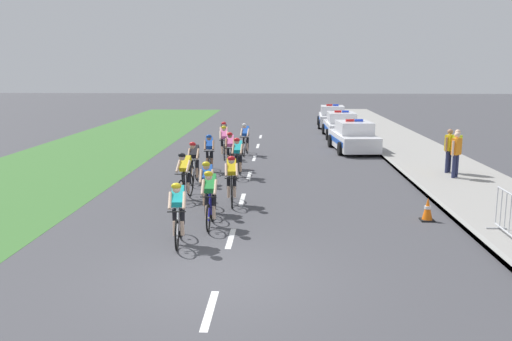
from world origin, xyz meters
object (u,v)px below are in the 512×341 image
cyclist_fifth (185,175)px  cyclist_tenth (224,136)px  cyclist_lead (178,212)px  cyclist_fourth (232,179)px  cyclist_sixth (194,161)px  cyclist_ninth (230,149)px  cyclist_seventh (238,156)px  police_car_third (332,117)px  spectator_middle (449,148)px  cyclist_third (207,186)px  cyclist_second (210,197)px  traffic_cone_near (428,210)px  cyclist_eighth (209,152)px  police_car_nearest (353,137)px  police_car_second (341,126)px  cyclist_eleventh (224,141)px  cyclist_twelfth (245,138)px  spectator_back (456,152)px  spectator_closest (457,148)px

cyclist_fifth → cyclist_tenth: bearing=88.8°
cyclist_lead → cyclist_fifth: same height
cyclist_fourth → cyclist_sixth: bearing=117.8°
cyclist_sixth → cyclist_ninth: (1.02, 2.97, 0.00)m
cyclist_seventh → police_car_third: size_ratio=0.38×
cyclist_lead → spectator_middle: spectator_middle is taller
cyclist_third → cyclist_tenth: same height
cyclist_second → spectator_middle: spectator_middle is taller
cyclist_lead → police_car_third: (5.99, 26.30, -0.11)m
police_car_third → traffic_cone_near: bearing=-89.2°
cyclist_lead → cyclist_second: same height
cyclist_fifth → cyclist_eighth: size_ratio=1.00×
cyclist_lead → traffic_cone_near: 6.75m
cyclist_eighth → cyclist_ninth: size_ratio=1.00×
cyclist_second → police_car_nearest: (5.43, 13.47, -0.11)m
police_car_nearest → police_car_second: 5.65m
cyclist_tenth → cyclist_ninth: bearing=-80.8°
cyclist_seventh → cyclist_ninth: 1.81m
cyclist_seventh → cyclist_eleventh: bearing=102.7°
cyclist_fifth → spectator_middle: size_ratio=1.03×
cyclist_second → cyclist_tenth: same height
cyclist_twelfth → police_car_nearest: bearing=15.6°
cyclist_ninth → traffic_cone_near: 9.69m
police_car_second → cyclist_sixth: bearing=-116.0°
cyclist_twelfth → spectator_back: spectator_back is taller
cyclist_ninth → cyclist_tenth: same height
cyclist_lead → police_car_second: bearing=73.8°
cyclist_sixth → cyclist_eleventh: same height
police_car_third → spectator_back: size_ratio=2.67×
cyclist_seventh → cyclist_ninth: (-0.45, 1.75, 0.00)m
cyclist_lead → spectator_middle: bearing=44.8°
cyclist_fourth → cyclist_fifth: bearing=160.4°
cyclist_fourth → cyclist_twelfth: same height
spectator_closest → spectator_back: 0.89m
cyclist_third → traffic_cone_near: bearing=-5.5°
cyclist_eighth → cyclist_lead: bearing=-87.2°
police_car_second → police_car_nearest: bearing=-90.0°
cyclist_seventh → police_car_second: police_car_second is taller
cyclist_seventh → cyclist_ninth: bearing=104.3°
cyclist_sixth → traffic_cone_near: 8.42m
cyclist_sixth → police_car_nearest: size_ratio=0.38×
cyclist_second → cyclist_third: same height
cyclist_third → spectator_back: 9.73m
cyclist_fourth → cyclist_seventh: same height
cyclist_eighth → cyclist_second: bearing=-82.5°
cyclist_eleventh → spectator_back: spectator_back is taller
cyclist_ninth → police_car_second: bearing=62.1°
cyclist_twelfth → cyclist_lead: bearing=-93.0°
cyclist_eighth → cyclist_tenth: (0.05, 5.16, 0.00)m
cyclist_second → police_car_third: 25.43m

